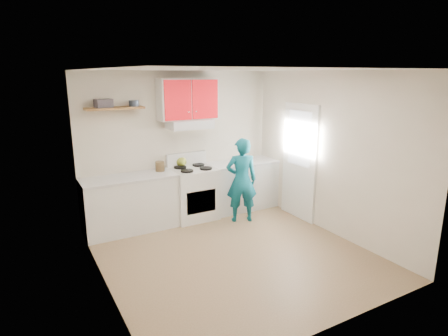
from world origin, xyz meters
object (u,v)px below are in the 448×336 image
kettle (181,162)px  person (242,180)px  tin (134,103)px  crock (160,167)px  stove (193,193)px

kettle → person: person is taller
kettle → person: (0.79, -0.80, -0.26)m
tin → crock: (0.38, -0.04, -1.09)m
tin → person: tin is taller
stove → tin: tin is taller
tin → person: size_ratio=0.11×
crock → person: person is taller
stove → crock: crock is taller
kettle → person: bearing=-35.8°
tin → kettle: size_ratio=0.78×
crock → tin: bearing=174.2°
tin → crock: bearing=-5.8°
stove → crock: bearing=168.0°
crock → person: 1.43m
crock → stove: bearing=-12.0°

